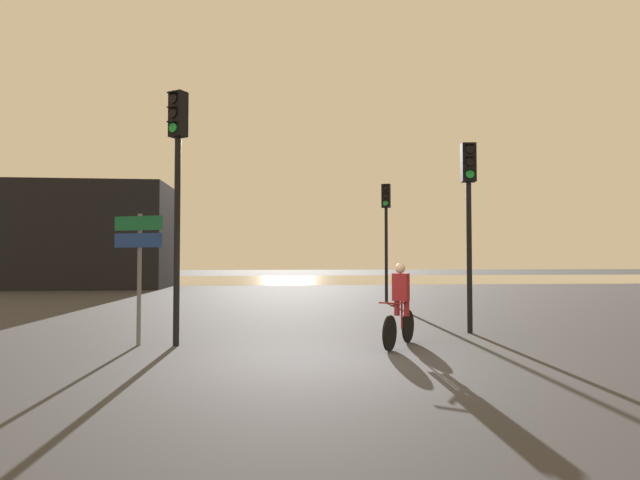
{
  "coord_description": "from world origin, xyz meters",
  "views": [
    {
      "loc": [
        -0.7,
        -8.35,
        1.74
      ],
      "look_at": [
        0.5,
        5.0,
        2.2
      ],
      "focal_mm": 28.0,
      "sensor_mm": 36.0,
      "label": 1
    }
  ],
  "objects_px": {
    "distant_building": "(82,236)",
    "cyclist": "(400,304)",
    "traffic_light_near_left": "(177,170)",
    "traffic_light_far_right": "(386,220)",
    "direction_sign_post": "(139,254)",
    "traffic_light_near_right": "(469,201)"
  },
  "relations": [
    {
      "from": "traffic_light_near_left",
      "to": "cyclist",
      "type": "distance_m",
      "value": 5.13
    },
    {
      "from": "distant_building",
      "to": "traffic_light_far_right",
      "type": "relative_size",
      "value": 2.07
    },
    {
      "from": "direction_sign_post",
      "to": "cyclist",
      "type": "xyz_separation_m",
      "value": [
        5.14,
        -0.52,
        -0.97
      ]
    },
    {
      "from": "traffic_light_near_left",
      "to": "traffic_light_near_right",
      "type": "relative_size",
      "value": 1.15
    },
    {
      "from": "traffic_light_near_left",
      "to": "traffic_light_far_right",
      "type": "xyz_separation_m",
      "value": [
        6.14,
        8.59,
        -0.32
      ]
    },
    {
      "from": "direction_sign_post",
      "to": "traffic_light_far_right",
      "type": "bearing_deg",
      "value": -105.86
    },
    {
      "from": "distant_building",
      "to": "traffic_light_near_left",
      "type": "xyz_separation_m",
      "value": [
        8.85,
        -18.83,
        0.53
      ]
    },
    {
      "from": "traffic_light_near_left",
      "to": "cyclist",
      "type": "relative_size",
      "value": 3.1
    },
    {
      "from": "traffic_light_near_left",
      "to": "traffic_light_far_right",
      "type": "bearing_deg",
      "value": -90.48
    },
    {
      "from": "distant_building",
      "to": "cyclist",
      "type": "bearing_deg",
      "value": -55.49
    },
    {
      "from": "traffic_light_near_left",
      "to": "direction_sign_post",
      "type": "relative_size",
      "value": 1.93
    },
    {
      "from": "distant_building",
      "to": "traffic_light_near_right",
      "type": "xyz_separation_m",
      "value": [
        15.25,
        -17.74,
        0.12
      ]
    },
    {
      "from": "distant_building",
      "to": "traffic_light_far_right",
      "type": "distance_m",
      "value": 18.16
    },
    {
      "from": "traffic_light_near_right",
      "to": "traffic_light_far_right",
      "type": "bearing_deg",
      "value": -81.26
    },
    {
      "from": "distant_building",
      "to": "traffic_light_near_left",
      "type": "height_order",
      "value": "distant_building"
    },
    {
      "from": "traffic_light_near_left",
      "to": "direction_sign_post",
      "type": "xyz_separation_m",
      "value": [
        -0.76,
        0.1,
        -1.66
      ]
    },
    {
      "from": "traffic_light_near_right",
      "to": "cyclist",
      "type": "distance_m",
      "value": 3.36
    },
    {
      "from": "direction_sign_post",
      "to": "distant_building",
      "type": "bearing_deg",
      "value": -43.43
    },
    {
      "from": "traffic_light_near_left",
      "to": "distant_building",
      "type": "bearing_deg",
      "value": -29.76
    },
    {
      "from": "distant_building",
      "to": "direction_sign_post",
      "type": "xyz_separation_m",
      "value": [
        8.1,
        -18.74,
        -1.14
      ]
    },
    {
      "from": "traffic_light_near_right",
      "to": "traffic_light_near_left",
      "type": "bearing_deg",
      "value": 16.46
    },
    {
      "from": "distant_building",
      "to": "cyclist",
      "type": "distance_m",
      "value": 23.46
    }
  ]
}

